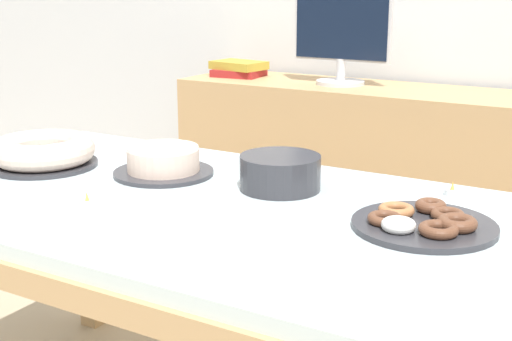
{
  "coord_description": "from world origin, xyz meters",
  "views": [
    {
      "loc": [
        0.95,
        -1.37,
        1.25
      ],
      "look_at": [
        0.06,
        0.12,
        0.78
      ],
      "focal_mm": 50.0,
      "sensor_mm": 36.0,
      "label": 1
    }
  ],
  "objects_px": {
    "book_stack": "(239,69)",
    "plate_stack": "(280,172)",
    "tealight_centre": "(277,167)",
    "pastry_platter": "(424,223)",
    "computer_monitor": "(342,38)",
    "cake_golden_bundt": "(43,152)",
    "tealight_right_edge": "(452,192)",
    "tealight_left_edge": "(87,203)",
    "cake_chocolate_round": "(163,162)"
  },
  "relations": [
    {
      "from": "cake_golden_bundt",
      "to": "tealight_centre",
      "type": "height_order",
      "value": "cake_golden_bundt"
    },
    {
      "from": "cake_chocolate_round",
      "to": "tealight_left_edge",
      "type": "distance_m",
      "value": 0.32
    },
    {
      "from": "computer_monitor",
      "to": "tealight_left_edge",
      "type": "distance_m",
      "value": 1.54
    },
    {
      "from": "pastry_platter",
      "to": "cake_golden_bundt",
      "type": "bearing_deg",
      "value": -177.91
    },
    {
      "from": "tealight_right_edge",
      "to": "cake_chocolate_round",
      "type": "bearing_deg",
      "value": -164.02
    },
    {
      "from": "plate_stack",
      "to": "tealight_left_edge",
      "type": "xyz_separation_m",
      "value": [
        -0.33,
        -0.36,
        -0.03
      ]
    },
    {
      "from": "book_stack",
      "to": "plate_stack",
      "type": "relative_size",
      "value": 1.17
    },
    {
      "from": "book_stack",
      "to": "tealight_centre",
      "type": "height_order",
      "value": "book_stack"
    },
    {
      "from": "plate_stack",
      "to": "tealight_right_edge",
      "type": "relative_size",
      "value": 5.25
    },
    {
      "from": "pastry_platter",
      "to": "tealight_centre",
      "type": "bearing_deg",
      "value": 152.5
    },
    {
      "from": "book_stack",
      "to": "tealight_left_edge",
      "type": "bearing_deg",
      "value": -71.06
    },
    {
      "from": "cake_golden_bundt",
      "to": "tealight_centre",
      "type": "distance_m",
      "value": 0.68
    },
    {
      "from": "tealight_centre",
      "to": "tealight_left_edge",
      "type": "bearing_deg",
      "value": -113.51
    },
    {
      "from": "book_stack",
      "to": "plate_stack",
      "type": "height_order",
      "value": "book_stack"
    },
    {
      "from": "pastry_platter",
      "to": "cake_chocolate_round",
      "type": "bearing_deg",
      "value": 175.15
    },
    {
      "from": "tealight_centre",
      "to": "tealight_right_edge",
      "type": "distance_m",
      "value": 0.5
    },
    {
      "from": "book_stack",
      "to": "plate_stack",
      "type": "xyz_separation_m",
      "value": [
        0.85,
        -1.15,
        -0.09
      ]
    },
    {
      "from": "cake_golden_bundt",
      "to": "tealight_right_edge",
      "type": "xyz_separation_m",
      "value": [
        1.1,
        0.32,
        -0.03
      ]
    },
    {
      "from": "computer_monitor",
      "to": "tealight_left_edge",
      "type": "relative_size",
      "value": 10.6
    },
    {
      "from": "book_stack",
      "to": "computer_monitor",
      "type": "bearing_deg",
      "value": -0.16
    },
    {
      "from": "plate_stack",
      "to": "tealight_right_edge",
      "type": "bearing_deg",
      "value": 23.26
    },
    {
      "from": "tealight_right_edge",
      "to": "tealight_left_edge",
      "type": "relative_size",
      "value": 1.0
    },
    {
      "from": "cake_chocolate_round",
      "to": "tealight_right_edge",
      "type": "distance_m",
      "value": 0.78
    },
    {
      "from": "book_stack",
      "to": "pastry_platter",
      "type": "relative_size",
      "value": 0.78
    },
    {
      "from": "cake_chocolate_round",
      "to": "tealight_right_edge",
      "type": "height_order",
      "value": "cake_chocolate_round"
    },
    {
      "from": "tealight_centre",
      "to": "cake_golden_bundt",
      "type": "bearing_deg",
      "value": -153.02
    },
    {
      "from": "computer_monitor",
      "to": "cake_golden_bundt",
      "type": "relative_size",
      "value": 1.38
    },
    {
      "from": "plate_stack",
      "to": "cake_chocolate_round",
      "type": "bearing_deg",
      "value": -173.12
    },
    {
      "from": "pastry_platter",
      "to": "tealight_centre",
      "type": "xyz_separation_m",
      "value": [
        -0.51,
        0.27,
        -0.0
      ]
    },
    {
      "from": "tealight_left_edge",
      "to": "computer_monitor",
      "type": "bearing_deg",
      "value": 90.94
    },
    {
      "from": "book_stack",
      "to": "tealight_left_edge",
      "type": "xyz_separation_m",
      "value": [
        0.52,
        -1.52,
        -0.13
      ]
    },
    {
      "from": "book_stack",
      "to": "tealight_centre",
      "type": "xyz_separation_m",
      "value": [
        0.75,
        -0.99,
        -0.13
      ]
    },
    {
      "from": "plate_stack",
      "to": "tealight_centre",
      "type": "height_order",
      "value": "plate_stack"
    },
    {
      "from": "computer_monitor",
      "to": "cake_chocolate_round",
      "type": "distance_m",
      "value": 1.22
    },
    {
      "from": "computer_monitor",
      "to": "pastry_platter",
      "type": "relative_size",
      "value": 1.34
    },
    {
      "from": "tealight_centre",
      "to": "tealight_left_edge",
      "type": "height_order",
      "value": "same"
    },
    {
      "from": "computer_monitor",
      "to": "pastry_platter",
      "type": "xyz_separation_m",
      "value": [
        0.77,
        -1.26,
        -0.28
      ]
    },
    {
      "from": "computer_monitor",
      "to": "book_stack",
      "type": "bearing_deg",
      "value": 179.84
    },
    {
      "from": "computer_monitor",
      "to": "cake_golden_bundt",
      "type": "bearing_deg",
      "value": -105.11
    },
    {
      "from": "book_stack",
      "to": "plate_stack",
      "type": "distance_m",
      "value": 1.43
    },
    {
      "from": "cake_golden_bundt",
      "to": "tealight_left_edge",
      "type": "xyz_separation_m",
      "value": [
        0.38,
        -0.22,
        -0.03
      ]
    },
    {
      "from": "computer_monitor",
      "to": "plate_stack",
      "type": "bearing_deg",
      "value": -73.1
    },
    {
      "from": "computer_monitor",
      "to": "cake_chocolate_round",
      "type": "relative_size",
      "value": 1.52
    },
    {
      "from": "cake_chocolate_round",
      "to": "tealight_centre",
      "type": "xyz_separation_m",
      "value": [
        0.25,
        0.2,
        -0.03
      ]
    },
    {
      "from": "tealight_right_edge",
      "to": "plate_stack",
      "type": "bearing_deg",
      "value": -156.74
    },
    {
      "from": "pastry_platter",
      "to": "plate_stack",
      "type": "height_order",
      "value": "plate_stack"
    },
    {
      "from": "book_stack",
      "to": "pastry_platter",
      "type": "height_order",
      "value": "book_stack"
    },
    {
      "from": "book_stack",
      "to": "cake_golden_bundt",
      "type": "height_order",
      "value": "book_stack"
    },
    {
      "from": "cake_golden_bundt",
      "to": "pastry_platter",
      "type": "height_order",
      "value": "cake_golden_bundt"
    },
    {
      "from": "book_stack",
      "to": "cake_golden_bundt",
      "type": "distance_m",
      "value": 1.31
    }
  ]
}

